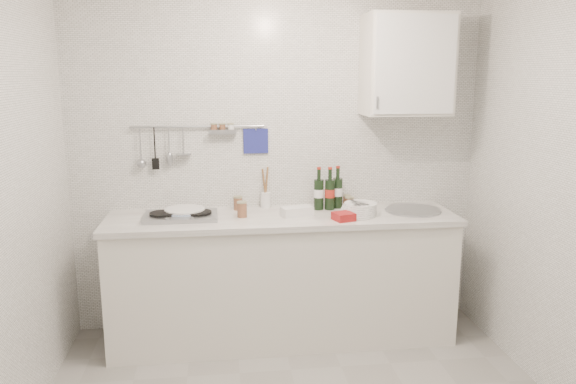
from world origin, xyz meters
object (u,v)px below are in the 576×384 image
object	(u,v)px
plate_stack_sink	(359,209)
wine_bottles	(329,188)
plate_stack_hob	(183,213)
utensil_crock	(266,198)
wall_cabinet	(407,65)

from	to	relation	value
plate_stack_sink	wine_bottles	distance (m)	0.30
plate_stack_sink	wine_bottles	bearing A→B (deg)	128.79
plate_stack_sink	plate_stack_hob	bearing A→B (deg)	174.17
plate_stack_hob	utensil_crock	distance (m)	0.62
wine_bottles	plate_stack_hob	bearing A→B (deg)	-175.13
wine_bottles	utensil_crock	distance (m)	0.47
wine_bottles	utensil_crock	bearing A→B (deg)	166.57
plate_stack_hob	wine_bottles	xyz separation A→B (m)	(1.04, 0.09, 0.13)
wall_cabinet	wine_bottles	bearing A→B (deg)	177.62
utensil_crock	wine_bottles	bearing A→B (deg)	-13.43
wall_cabinet	plate_stack_hob	bearing A→B (deg)	-177.61
plate_stack_hob	plate_stack_sink	bearing A→B (deg)	-5.83
plate_stack_sink	wine_bottles	world-z (taller)	wine_bottles
plate_stack_hob	wall_cabinet	bearing A→B (deg)	2.39
wall_cabinet	plate_stack_sink	world-z (taller)	wall_cabinet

